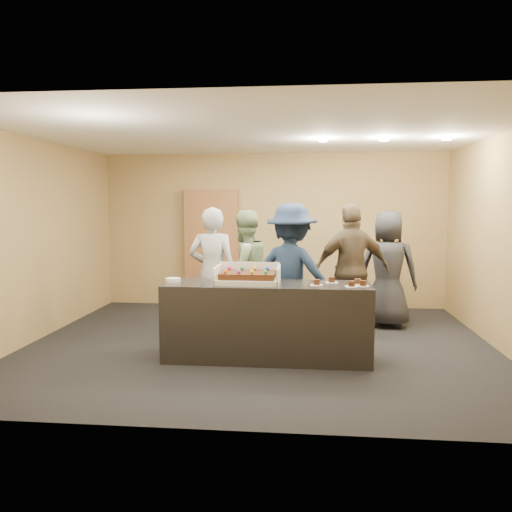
% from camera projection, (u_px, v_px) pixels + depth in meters
% --- Properties ---
extents(room, '(6.04, 6.00, 2.70)m').
position_uv_depth(room, '(260.00, 241.00, 6.36)').
color(room, black).
rests_on(room, ground).
extents(serving_counter, '(2.40, 0.70, 0.90)m').
position_uv_depth(serving_counter, '(267.00, 321.00, 5.87)').
color(serving_counter, black).
rests_on(serving_counter, floor).
extents(storage_cabinet, '(0.95, 0.15, 2.08)m').
position_uv_depth(storage_cabinet, '(211.00, 248.00, 8.88)').
color(storage_cabinet, brown).
rests_on(storage_cabinet, floor).
extents(cake_box, '(0.74, 0.51, 0.22)m').
position_uv_depth(cake_box, '(248.00, 279.00, 5.87)').
color(cake_box, white).
rests_on(cake_box, serving_counter).
extents(sheet_cake, '(0.64, 0.44, 0.12)m').
position_uv_depth(sheet_cake, '(248.00, 275.00, 5.83)').
color(sheet_cake, '#381D0C').
rests_on(sheet_cake, cake_box).
extents(plate_stack, '(0.18, 0.18, 0.04)m').
position_uv_depth(plate_stack, '(173.00, 280.00, 5.94)').
color(plate_stack, white).
rests_on(plate_stack, serving_counter).
extents(slice_a, '(0.15, 0.15, 0.07)m').
position_uv_depth(slice_a, '(317.00, 283.00, 5.68)').
color(slice_a, white).
rests_on(slice_a, serving_counter).
extents(slice_b, '(0.15, 0.15, 0.07)m').
position_uv_depth(slice_b, '(332.00, 281.00, 5.86)').
color(slice_b, white).
rests_on(slice_b, serving_counter).
extents(slice_c, '(0.15, 0.15, 0.07)m').
position_uv_depth(slice_c, '(351.00, 285.00, 5.57)').
color(slice_c, white).
rests_on(slice_c, serving_counter).
extents(slice_d, '(0.15, 0.15, 0.07)m').
position_uv_depth(slice_d, '(358.00, 282.00, 5.74)').
color(slice_d, white).
rests_on(slice_d, serving_counter).
extents(slice_e, '(0.15, 0.15, 0.07)m').
position_uv_depth(slice_e, '(363.00, 284.00, 5.61)').
color(slice_e, white).
rests_on(slice_e, serving_counter).
extents(person_server_grey, '(0.67, 0.46, 1.78)m').
position_uv_depth(person_server_grey, '(212.00, 272.00, 6.82)').
color(person_server_grey, '#ADAEB3').
rests_on(person_server_grey, floor).
extents(person_sage_man, '(1.07, 1.05, 1.74)m').
position_uv_depth(person_sage_man, '(244.00, 271.00, 7.11)').
color(person_sage_man, '#8BA876').
rests_on(person_sage_man, floor).
extents(person_navy_man, '(1.33, 1.00, 1.83)m').
position_uv_depth(person_navy_man, '(291.00, 274.00, 6.47)').
color(person_navy_man, '#192945').
rests_on(person_navy_man, floor).
extents(person_brown_extra, '(1.15, 0.70, 1.83)m').
position_uv_depth(person_brown_extra, '(352.00, 269.00, 6.94)').
color(person_brown_extra, brown).
rests_on(person_brown_extra, floor).
extents(person_dark_suit, '(0.95, 0.72, 1.74)m').
position_uv_depth(person_dark_suit, '(388.00, 269.00, 7.37)').
color(person_dark_suit, '#28282D').
rests_on(person_dark_suit, floor).
extents(ceiling_spotlights, '(1.72, 0.12, 0.03)m').
position_uv_depth(ceiling_spotlights, '(384.00, 139.00, 6.56)').
color(ceiling_spotlights, '#FFEAC6').
rests_on(ceiling_spotlights, ceiling).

